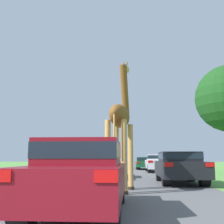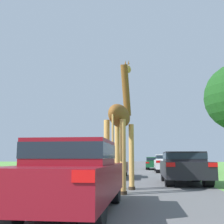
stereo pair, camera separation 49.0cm
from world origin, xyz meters
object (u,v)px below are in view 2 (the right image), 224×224
object	(u,v)px
car_queue_left	(110,165)
car_rear_follower	(184,166)
giraffe_near_road	(121,122)
car_verge_right	(155,163)
car_queue_right	(167,162)
car_lead_maroon	(73,173)
car_far_ahead	(93,162)

from	to	relation	value
car_queue_left	car_rear_follower	size ratio (longest dim) A/B	1.11
giraffe_near_road	car_verge_right	bearing A→B (deg)	93.05
car_queue_right	car_verge_right	distance (m)	5.53
car_queue_left	car_verge_right	xyz separation A→B (m)	(3.00, 12.14, -0.06)
car_queue_right	car_lead_maroon	bearing A→B (deg)	-100.79
car_queue_right	car_far_ahead	size ratio (longest dim) A/B	1.07
giraffe_near_road	car_rear_follower	world-z (taller)	giraffe_near_road
car_far_ahead	car_rear_follower	distance (m)	12.92
giraffe_near_road	car_queue_right	size ratio (longest dim) A/B	1.06
giraffe_near_road	car_far_ahead	bearing A→B (deg)	112.56
car_queue_left	giraffe_near_road	bearing A→B (deg)	-79.79
car_queue_left	car_far_ahead	size ratio (longest dim) A/B	1.09
car_verge_right	car_far_ahead	bearing A→B (deg)	-141.51
giraffe_near_road	car_rear_follower	bearing A→B (deg)	59.87
car_queue_left	car_lead_maroon	bearing A→B (deg)	-87.24
car_lead_maroon	car_queue_right	distance (m)	17.49
car_queue_right	car_queue_left	size ratio (longest dim) A/B	0.98
car_queue_left	car_verge_right	bearing A→B (deg)	76.13
car_queue_right	giraffe_near_road	bearing A→B (deg)	-100.90
car_lead_maroon	car_queue_right	size ratio (longest dim) A/B	0.94
car_queue_right	car_verge_right	bearing A→B (deg)	98.15
car_lead_maroon	car_verge_right	xyz separation A→B (m)	(2.49, 22.65, -0.15)
car_queue_right	car_rear_follower	bearing A→B (deg)	-90.27
car_verge_right	car_rear_follower	size ratio (longest dim) A/B	1.08
car_rear_follower	car_lead_maroon	bearing A→B (deg)	-114.81
car_lead_maroon	car_verge_right	bearing A→B (deg)	83.72
car_queue_right	car_queue_left	world-z (taller)	car_queue_right
car_far_ahead	car_rear_follower	size ratio (longest dim) A/B	1.01
giraffe_near_road	car_far_ahead	size ratio (longest dim) A/B	1.14
car_queue_right	car_far_ahead	world-z (taller)	car_far_ahead
car_queue_left	car_rear_follower	bearing A→B (deg)	-43.40
car_rear_follower	car_queue_right	bearing A→B (deg)	89.73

